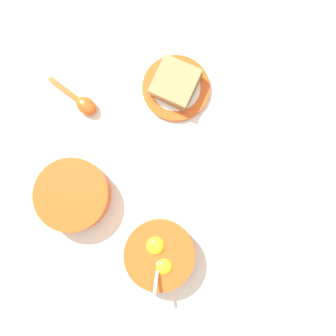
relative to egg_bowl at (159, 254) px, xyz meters
name	(u,v)px	position (x,y,z in m)	size (l,w,h in m)	color
ground_plane	(124,146)	(0.17, 0.23, -0.03)	(3.00, 3.00, 0.00)	silver
egg_bowl	(159,254)	(0.00, 0.00, 0.00)	(0.17, 0.17, 0.08)	#DB5119
toast_plate	(176,88)	(0.37, 0.21, -0.02)	(0.18, 0.18, 0.01)	#DB5119
toast_sandwich	(176,83)	(0.37, 0.21, 0.00)	(0.12, 0.12, 0.04)	#9E7042
soup_spoon	(82,103)	(0.20, 0.38, -0.01)	(0.04, 0.15, 0.03)	#DB5119
congee_bowl	(73,195)	(0.00, 0.26, 0.00)	(0.18, 0.18, 0.05)	#DB5119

